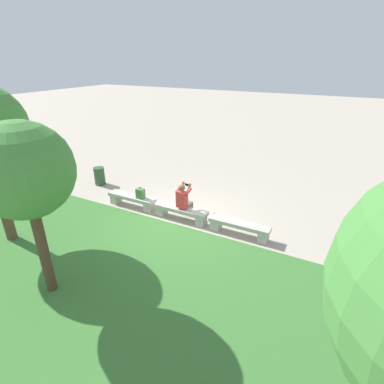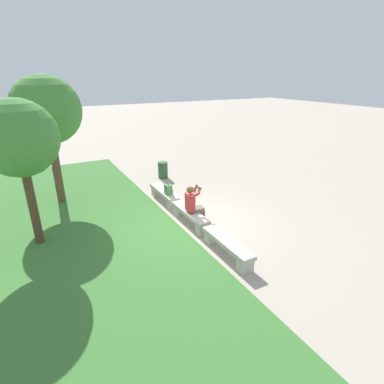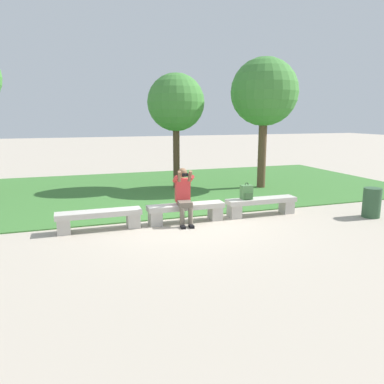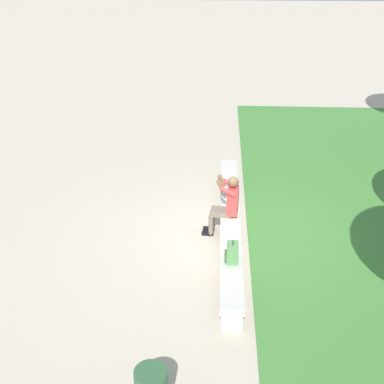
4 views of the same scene
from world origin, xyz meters
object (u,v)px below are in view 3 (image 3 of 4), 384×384
at_px(bench_near, 186,210).
at_px(tree_left_background, 176,103).
at_px(bench_mid, 261,204).
at_px(backpack, 247,192).
at_px(trash_bin, 372,203).
at_px(person_photographer, 184,193).
at_px(tree_right_background, 264,93).
at_px(bench_main, 99,217).

bearing_deg(bench_near, tree_left_background, 76.48).
bearing_deg(bench_near, bench_mid, 0.00).
height_order(backpack, trash_bin, backpack).
distance_m(bench_near, person_photographer, 0.45).
xyz_separation_m(bench_near, tree_right_background, (3.91, 3.38, 3.01)).
height_order(bench_near, person_photographer, person_photographer).
relative_size(backpack, tree_left_background, 0.11).
bearing_deg(tree_right_background, bench_mid, -118.98).
xyz_separation_m(bench_near, backpack, (1.62, 0.01, 0.33)).
bearing_deg(person_photographer, trash_bin, -11.88).
height_order(person_photographer, trash_bin, person_photographer).
distance_m(backpack, tree_left_background, 4.91).
relative_size(backpack, trash_bin, 0.57).
bearing_deg(bench_near, backpack, 0.28).
distance_m(bench_near, bench_mid, 2.04).
height_order(bench_near, tree_right_background, tree_right_background).
xyz_separation_m(bench_main, backpack, (3.66, 0.01, 0.33)).
height_order(tree_left_background, trash_bin, tree_left_background).
bearing_deg(tree_left_background, person_photographer, -104.32).
xyz_separation_m(bench_mid, person_photographer, (-2.13, -0.08, 0.44)).
xyz_separation_m(bench_mid, tree_right_background, (1.87, 3.38, 3.01)).
bearing_deg(bench_main, tree_left_background, 54.37).
distance_m(bench_main, tree_left_background, 5.91).
bearing_deg(trash_bin, person_photographer, 168.12).
height_order(bench_main, bench_mid, same).
xyz_separation_m(bench_near, bench_mid, (2.04, 0.00, 0.00)).
relative_size(bench_mid, tree_right_background, 0.42).
xyz_separation_m(bench_near, tree_left_background, (1.03, 4.29, 2.66)).
relative_size(person_photographer, backpack, 3.08).
height_order(bench_near, tree_left_background, tree_left_background).
height_order(person_photographer, backpack, person_photographer).
distance_m(person_photographer, tree_left_background, 5.02).
distance_m(bench_main, tree_right_background, 7.48).
relative_size(bench_near, trash_bin, 2.51).
xyz_separation_m(person_photographer, tree_right_background, (4.00, 3.45, 2.57)).
relative_size(bench_main, backpack, 4.40).
bearing_deg(bench_main, bench_mid, 0.00).
bearing_deg(person_photographer, backpack, 2.86).
height_order(bench_mid, tree_right_background, tree_right_background).
height_order(tree_left_background, tree_right_background, tree_right_background).
relative_size(bench_main, tree_right_background, 0.42).
relative_size(bench_near, tree_right_background, 0.42).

